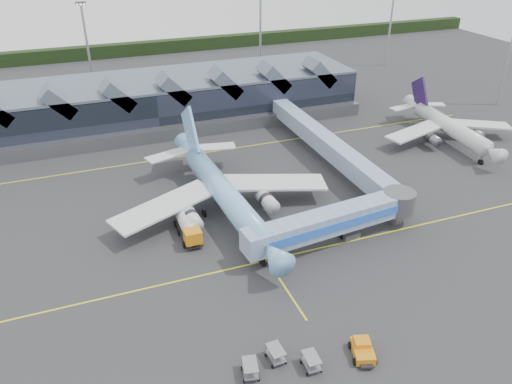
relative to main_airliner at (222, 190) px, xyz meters
name	(u,v)px	position (x,y,z in m)	size (l,w,h in m)	color
ground	(247,229)	(1.82, -6.05, -3.76)	(260.00, 260.00, 0.00)	#2A2A2C
taxi_stripes	(226,197)	(1.82, 3.95, -3.75)	(120.00, 60.00, 0.01)	yellow
tree_line_far	(132,49)	(1.82, 103.95, -1.76)	(260.00, 4.00, 4.00)	black
terminal	(150,102)	(-3.25, 41.30, 1.12)	(90.00, 22.25, 12.52)	black
light_masts	(240,41)	(22.82, 56.75, 8.73)	(132.40, 42.56, 22.45)	gray
main_airliner	(222,190)	(0.00, 0.00, 0.00)	(34.57, 39.82, 12.79)	#6AAAD7
regional_jet	(447,125)	(50.35, 10.40, -0.45)	(27.75, 30.36, 10.41)	silver
jet_bridge	(343,218)	(13.43, -13.13, -0.32)	(27.19, 6.57, 5.27)	#7093BB
fuel_truck	(187,224)	(-6.55, -4.17, -2.03)	(2.71, 9.19, 3.08)	black
pushback_tug	(363,350)	(4.97, -32.60, -3.02)	(3.15, 4.06, 1.64)	orange
baggage_carts	(279,361)	(-3.72, -31.04, -2.88)	(7.83, 4.48, 1.56)	gray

